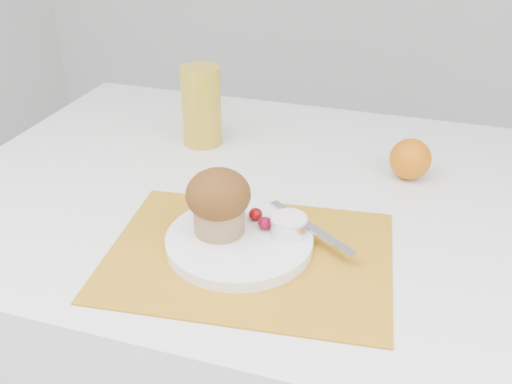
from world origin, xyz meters
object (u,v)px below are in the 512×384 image
(plate, at_px, (239,241))
(table, at_px, (288,352))
(muffin, at_px, (218,201))
(orange, at_px, (410,159))
(juice_glass, at_px, (201,106))

(plate, bearing_deg, table, 78.71)
(muffin, bearing_deg, orange, 49.24)
(plate, xyz_separation_m, orange, (0.22, 0.29, 0.02))
(orange, bearing_deg, juice_glass, 176.31)
(table, bearing_deg, juice_glass, 147.93)
(orange, distance_m, juice_glass, 0.41)
(table, relative_size, juice_glass, 7.73)
(muffin, bearing_deg, table, 68.62)
(table, bearing_deg, muffin, -111.38)
(juice_glass, bearing_deg, plate, -59.72)
(table, height_order, orange, orange)
(table, height_order, plate, plate)
(orange, height_order, muffin, muffin)
(table, xyz_separation_m, juice_glass, (-0.22, 0.14, 0.45))
(table, distance_m, plate, 0.43)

